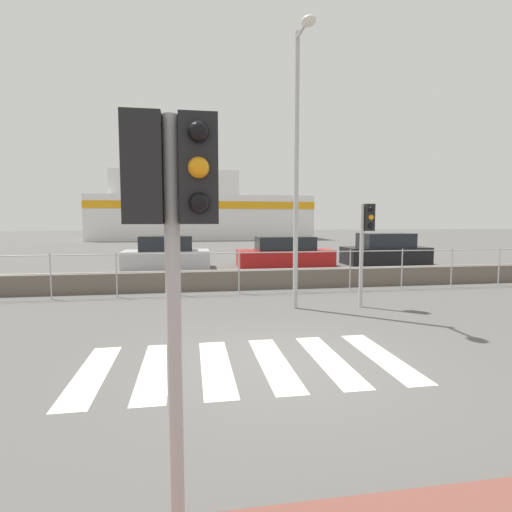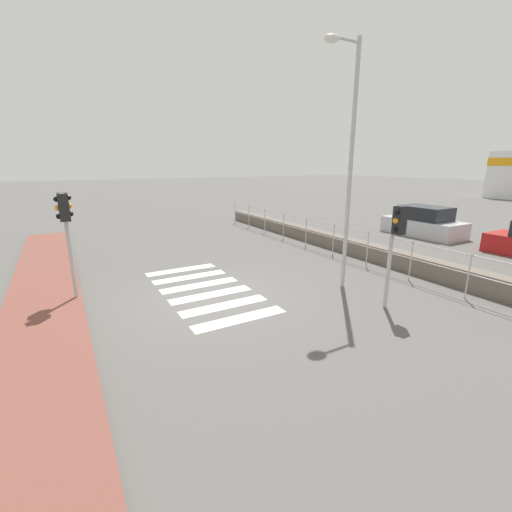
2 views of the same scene
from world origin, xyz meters
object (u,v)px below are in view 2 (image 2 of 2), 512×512
(traffic_light_near, at_px, (65,217))
(traffic_light_far, at_px, (396,235))
(streetlamp, at_px, (347,144))
(parked_car_silver, at_px, (423,223))

(traffic_light_near, relative_size, traffic_light_far, 1.10)
(traffic_light_far, height_order, streetlamp, streetlamp)
(streetlamp, height_order, parked_car_silver, streetlamp)
(traffic_light_far, relative_size, parked_car_silver, 0.68)
(streetlamp, xyz_separation_m, parked_car_silver, (-3.68, 9.24, -3.47))
(traffic_light_near, relative_size, parked_car_silver, 0.74)
(traffic_light_far, distance_m, parked_car_silver, 10.77)
(traffic_light_near, bearing_deg, streetlamp, 68.37)
(traffic_light_far, xyz_separation_m, streetlamp, (-1.80, -0.06, 2.18))
(streetlamp, bearing_deg, parked_car_silver, 111.73)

